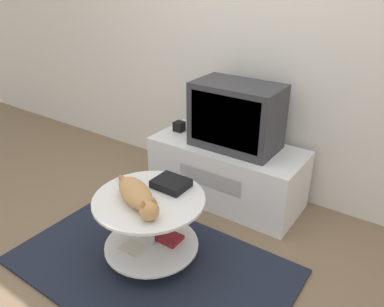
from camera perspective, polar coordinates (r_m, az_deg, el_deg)
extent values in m
plane|color=#7F664C|center=(2.57, -6.26, -16.76)|extent=(12.00, 12.00, 0.00)
cube|color=silver|center=(3.06, 10.00, 17.48)|extent=(8.00, 0.05, 2.60)
cube|color=#1E2333|center=(2.56, -6.27, -16.60)|extent=(1.76, 1.10, 0.02)
cube|color=white|center=(3.10, 5.27, -2.77)|extent=(1.24, 0.54, 0.49)
cube|color=silver|center=(2.88, 2.66, -4.02)|extent=(0.56, 0.01, 0.14)
cube|color=#333338|center=(2.88, 6.81, 5.72)|extent=(0.66, 0.39, 0.50)
cube|color=black|center=(2.72, 4.88, 4.83)|extent=(0.57, 0.01, 0.39)
cube|color=black|center=(3.22, -1.96, 4.14)|extent=(0.08, 0.08, 0.08)
cylinder|color=#B2B2B7|center=(2.60, -6.05, -15.27)|extent=(0.29, 0.29, 0.01)
cylinder|color=#B7B7BC|center=(2.46, -6.29, -11.47)|extent=(0.04, 0.04, 0.45)
cylinder|color=white|center=(2.54, -6.16, -13.56)|extent=(0.61, 0.61, 0.01)
cylinder|color=white|center=(2.33, -6.57, -6.93)|extent=(0.70, 0.70, 0.02)
cube|color=maroon|center=(2.55, -3.89, -12.53)|extent=(0.20, 0.13, 0.03)
cube|color=beige|center=(2.50, -9.06, -14.05)|extent=(0.15, 0.13, 0.01)
cube|color=black|center=(2.41, -3.20, -4.58)|extent=(0.22, 0.18, 0.05)
ellipsoid|color=tan|center=(2.28, -8.62, -5.90)|extent=(0.40, 0.31, 0.12)
sphere|color=tan|center=(2.11, -6.54, -8.66)|extent=(0.12, 0.12, 0.12)
cone|color=#B2703D|center=(2.09, -5.82, -7.07)|extent=(0.04, 0.04, 0.04)
cone|color=#B2703D|center=(2.07, -7.44, -7.51)|extent=(0.04, 0.04, 0.04)
ellipsoid|color=#B2703D|center=(2.48, -10.47, -4.01)|extent=(0.15, 0.10, 0.04)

